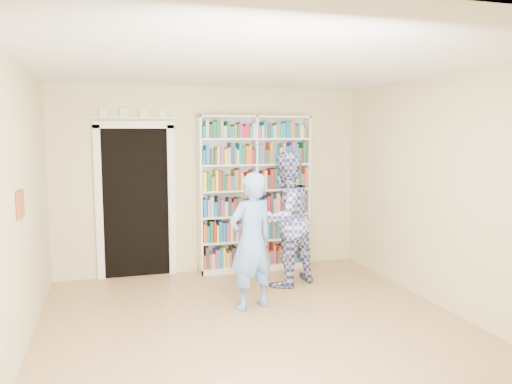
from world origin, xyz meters
TOP-DOWN VIEW (x-y plane):
  - floor at (0.00, 0.00)m, footprint 5.00×5.00m
  - ceiling at (0.00, 0.00)m, footprint 5.00×5.00m
  - wall_back at (0.00, 2.50)m, footprint 4.50×0.00m
  - wall_left at (-2.25, 0.00)m, footprint 0.00×5.00m
  - wall_right at (2.25, 0.00)m, footprint 0.00×5.00m
  - bookshelf at (0.60, 2.34)m, footprint 1.66×0.31m
  - doorway at (-1.10, 2.48)m, footprint 1.10×0.08m
  - wall_art at (-2.23, 0.20)m, footprint 0.03×0.25m
  - man_blue at (0.10, 0.75)m, footprint 0.67×0.54m
  - man_plaid at (0.78, 1.50)m, footprint 1.08×0.99m
  - paper_sheet at (0.85, 1.33)m, footprint 0.19×0.13m

SIDE VIEW (x-z plane):
  - floor at x=0.00m, z-range 0.00..0.00m
  - man_blue at x=0.10m, z-range 0.00..1.59m
  - man_plaid at x=0.78m, z-range 0.00..1.80m
  - paper_sheet at x=0.85m, z-range 0.91..1.23m
  - bookshelf at x=0.60m, z-range 0.01..2.30m
  - doorway at x=-1.10m, z-range -0.04..2.39m
  - wall_back at x=0.00m, z-range -0.90..3.60m
  - wall_left at x=-2.25m, z-range -1.15..3.85m
  - wall_right at x=2.25m, z-range -1.15..3.85m
  - wall_art at x=-2.23m, z-range 1.27..1.52m
  - ceiling at x=0.00m, z-range 2.70..2.70m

